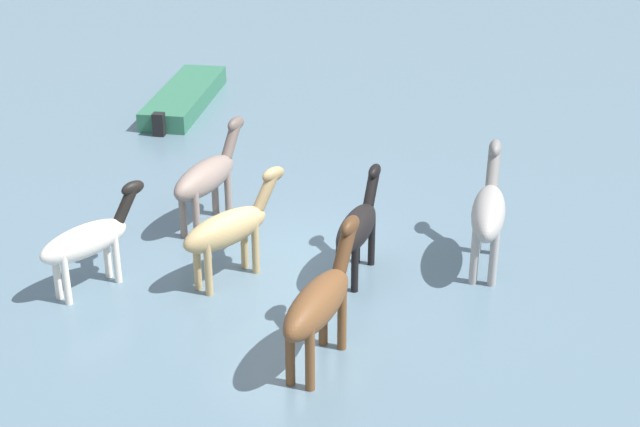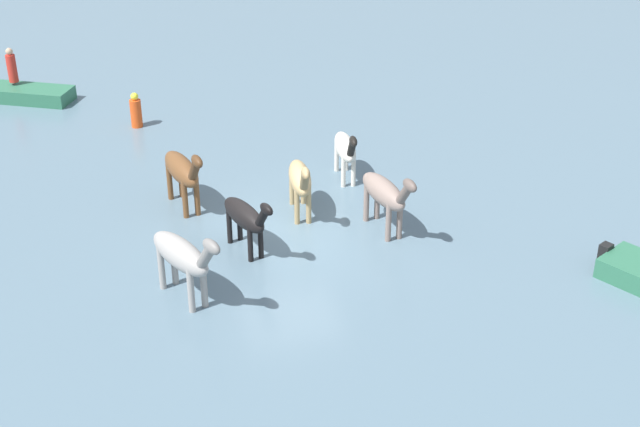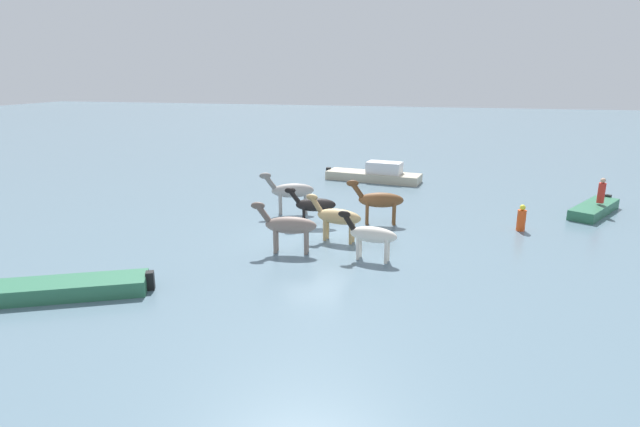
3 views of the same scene
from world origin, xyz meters
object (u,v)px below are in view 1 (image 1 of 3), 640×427
Objects in this scene: horse_dun_straggler at (207,176)px; horse_mid_herd at (319,302)px; horse_dark_mare at (489,211)px; horse_rear_stallion at (358,227)px; horse_chestnut_trailing at (88,240)px; horse_pinto_flank at (229,228)px; boat_motor_center at (185,100)px.

horse_mid_herd reaches higher than horse_dun_straggler.
horse_mid_herd is at bearing 147.95° from horse_dark_mare.
horse_mid_herd reaches higher than horse_rear_stallion.
horse_chestnut_trailing is at bearing 84.42° from horse_mid_herd.
horse_dark_mare is 4.65m from horse_pinto_flank.
horse_dun_straggler is 1.11× the size of horse_rear_stallion.
horse_mid_herd is 1.08× the size of horse_pinto_flank.
boat_motor_center is at bearing 56.03° from horse_pinto_flank.
horse_dun_straggler is 1.04× the size of horse_pinto_flank.
horse_dark_mare is 1.14× the size of horse_rear_stallion.
horse_dun_straggler is 2.28m from horse_pinto_flank.
horse_dark_mare is at bearing -134.61° from boat_motor_center.
boat_motor_center is (5.18, 8.81, -0.79)m from horse_rear_stallion.
horse_dun_straggler is 1.11× the size of horse_chestnut_trailing.
horse_pinto_flank is (-1.42, 1.77, 0.06)m from horse_rear_stallion.
horse_chestnut_trailing is (-3.09, 0.03, -0.11)m from horse_dun_straggler.
horse_chestnut_trailing is at bearing 115.23° from horse_rear_stallion.
horse_dun_straggler is 0.56× the size of boat_motor_center.
horse_pinto_flank is at bearing -39.31° from horse_chestnut_trailing.
horse_dark_mare is 1.07× the size of horse_pinto_flank.
horse_dark_mare is 11.20m from boat_motor_center.
horse_mid_herd is 1.15× the size of horse_rear_stallion.
horse_pinto_flank is (-1.45, -1.76, -0.05)m from horse_dun_straggler.
horse_mid_herd reaches higher than horse_pinto_flank.
horse_dark_mare is at bearing -19.91° from horse_mid_herd.
horse_dun_straggler is 3.52m from horse_rear_stallion.
horse_chestnut_trailing is (-4.67, 5.31, -0.16)m from horse_dark_mare.
horse_mid_herd reaches higher than boat_motor_center.
horse_mid_herd is (-2.72, -4.55, 0.03)m from horse_dun_straggler.
horse_dark_mare is 2.39m from horse_rear_stallion.
horse_pinto_flank reaches higher than boat_motor_center.
horse_pinto_flank is 0.53× the size of boat_motor_center.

